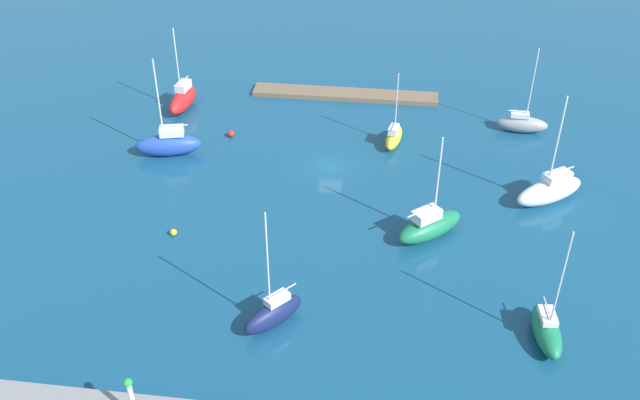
{
  "coord_description": "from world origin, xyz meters",
  "views": [
    {
      "loc": [
        -7.0,
        63.24,
        38.95
      ],
      "look_at": [
        0.0,
        8.64,
        1.5
      ],
      "focal_mm": 38.82,
      "sensor_mm": 36.0,
      "label": 1
    }
  ],
  "objects_px": {
    "mooring_buoy_yellow": "(173,232)",
    "sailboat_white_lone_north": "(550,190)",
    "sailboat_blue_west_end": "(168,144)",
    "mooring_buoy_red": "(231,134)",
    "pier_dock": "(345,94)",
    "harbor_beacon": "(131,396)",
    "sailboat_green_near_pier": "(547,330)",
    "sailboat_red_along_channel": "(183,99)",
    "sailboat_navy_outer_mooring": "(274,313)",
    "sailboat_yellow_by_breakwater": "(394,137)",
    "sailboat_green_far_south": "(430,226)",
    "sailboat_gray_mid_basin": "(522,124)"
  },
  "relations": [
    {
      "from": "mooring_buoy_yellow",
      "to": "sailboat_white_lone_north",
      "type": "bearing_deg",
      "value": -163.91
    },
    {
      "from": "sailboat_blue_west_end",
      "to": "mooring_buoy_red",
      "type": "xyz_separation_m",
      "value": [
        -5.78,
        -4.88,
        -1.0
      ]
    },
    {
      "from": "pier_dock",
      "to": "sailboat_blue_west_end",
      "type": "bearing_deg",
      "value": 43.96
    },
    {
      "from": "harbor_beacon",
      "to": "sailboat_green_near_pier",
      "type": "height_order",
      "value": "sailboat_green_near_pier"
    },
    {
      "from": "sailboat_blue_west_end",
      "to": "mooring_buoy_red",
      "type": "relative_size",
      "value": 14.21
    },
    {
      "from": "sailboat_red_along_channel",
      "to": "mooring_buoy_yellow",
      "type": "height_order",
      "value": "sailboat_red_along_channel"
    },
    {
      "from": "pier_dock",
      "to": "harbor_beacon",
      "type": "xyz_separation_m",
      "value": [
        8.86,
        52.66,
        2.93
      ]
    },
    {
      "from": "sailboat_white_lone_north",
      "to": "sailboat_blue_west_end",
      "type": "height_order",
      "value": "sailboat_white_lone_north"
    },
    {
      "from": "sailboat_green_near_pier",
      "to": "sailboat_blue_west_end",
      "type": "xyz_separation_m",
      "value": [
        37.3,
        -23.54,
        0.39
      ]
    },
    {
      "from": "sailboat_red_along_channel",
      "to": "mooring_buoy_red",
      "type": "relative_size",
      "value": 13.22
    },
    {
      "from": "sailboat_red_along_channel",
      "to": "sailboat_navy_outer_mooring",
      "type": "height_order",
      "value": "sailboat_navy_outer_mooring"
    },
    {
      "from": "sailboat_white_lone_north",
      "to": "harbor_beacon",
      "type": "bearing_deg",
      "value": 10.99
    },
    {
      "from": "pier_dock",
      "to": "sailboat_blue_west_end",
      "type": "relative_size",
      "value": 2.09
    },
    {
      "from": "sailboat_white_lone_north",
      "to": "mooring_buoy_red",
      "type": "relative_size",
      "value": 14.57
    },
    {
      "from": "sailboat_red_along_channel",
      "to": "mooring_buoy_red",
      "type": "bearing_deg",
      "value": 57.37
    },
    {
      "from": "pier_dock",
      "to": "sailboat_yellow_by_breakwater",
      "type": "bearing_deg",
      "value": 119.55
    },
    {
      "from": "sailboat_green_far_south",
      "to": "sailboat_red_along_channel",
      "type": "bearing_deg",
      "value": 102.07
    },
    {
      "from": "harbor_beacon",
      "to": "sailboat_gray_mid_basin",
      "type": "xyz_separation_m",
      "value": [
        -30.24,
        -45.87,
        -2.16
      ]
    },
    {
      "from": "sailboat_gray_mid_basin",
      "to": "sailboat_navy_outer_mooring",
      "type": "distance_m",
      "value": 41.85
    },
    {
      "from": "sailboat_red_along_channel",
      "to": "sailboat_yellow_by_breakwater",
      "type": "bearing_deg",
      "value": 84.97
    },
    {
      "from": "sailboat_red_along_channel",
      "to": "sailboat_green_far_south",
      "type": "relative_size",
      "value": 1.01
    },
    {
      "from": "sailboat_blue_west_end",
      "to": "sailboat_gray_mid_basin",
      "type": "bearing_deg",
      "value": -178.87
    },
    {
      "from": "mooring_buoy_yellow",
      "to": "harbor_beacon",
      "type": "bearing_deg",
      "value": 100.97
    },
    {
      "from": "sailboat_yellow_by_breakwater",
      "to": "sailboat_green_far_south",
      "type": "height_order",
      "value": "sailboat_green_far_south"
    },
    {
      "from": "harbor_beacon",
      "to": "sailboat_green_near_pier",
      "type": "distance_m",
      "value": 30.81
    },
    {
      "from": "harbor_beacon",
      "to": "sailboat_gray_mid_basin",
      "type": "height_order",
      "value": "sailboat_gray_mid_basin"
    },
    {
      "from": "harbor_beacon",
      "to": "mooring_buoy_yellow",
      "type": "relative_size",
      "value": 5.82
    },
    {
      "from": "sailboat_yellow_by_breakwater",
      "to": "sailboat_gray_mid_basin",
      "type": "bearing_deg",
      "value": -61.32
    },
    {
      "from": "sailboat_blue_west_end",
      "to": "sailboat_green_far_south",
      "type": "height_order",
      "value": "sailboat_blue_west_end"
    },
    {
      "from": "sailboat_navy_outer_mooring",
      "to": "mooring_buoy_red",
      "type": "relative_size",
      "value": 13.79
    },
    {
      "from": "pier_dock",
      "to": "sailboat_blue_west_end",
      "type": "xyz_separation_m",
      "value": [
        17.84,
        17.2,
        1.11
      ]
    },
    {
      "from": "sailboat_yellow_by_breakwater",
      "to": "sailboat_navy_outer_mooring",
      "type": "xyz_separation_m",
      "value": [
        8.22,
        30.04,
        0.19
      ]
    },
    {
      "from": "sailboat_yellow_by_breakwater",
      "to": "mooring_buoy_red",
      "type": "bearing_deg",
      "value": 101.8
    },
    {
      "from": "pier_dock",
      "to": "sailboat_white_lone_north",
      "type": "distance_m",
      "value": 30.9
    },
    {
      "from": "sailboat_yellow_by_breakwater",
      "to": "harbor_beacon",
      "type": "bearing_deg",
      "value": 169.27
    },
    {
      "from": "mooring_buoy_yellow",
      "to": "sailboat_green_far_south",
      "type": "bearing_deg",
      "value": -173.24
    },
    {
      "from": "sailboat_blue_west_end",
      "to": "sailboat_green_far_south",
      "type": "xyz_separation_m",
      "value": [
        -28.43,
        11.46,
        -0.13
      ]
    },
    {
      "from": "sailboat_red_along_channel",
      "to": "sailboat_yellow_by_breakwater",
      "type": "xyz_separation_m",
      "value": [
        -26.17,
        5.62,
        -0.36
      ]
    },
    {
      "from": "harbor_beacon",
      "to": "sailboat_green_far_south",
      "type": "xyz_separation_m",
      "value": [
        -19.45,
        -23.99,
        -1.95
      ]
    },
    {
      "from": "sailboat_white_lone_north",
      "to": "mooring_buoy_red",
      "type": "height_order",
      "value": "sailboat_white_lone_north"
    },
    {
      "from": "harbor_beacon",
      "to": "sailboat_navy_outer_mooring",
      "type": "distance_m",
      "value": 13.25
    },
    {
      "from": "sailboat_green_near_pier",
      "to": "sailboat_white_lone_north",
      "type": "height_order",
      "value": "sailboat_white_lone_north"
    },
    {
      "from": "harbor_beacon",
      "to": "sailboat_navy_outer_mooring",
      "type": "bearing_deg",
      "value": -123.89
    },
    {
      "from": "sailboat_blue_west_end",
      "to": "harbor_beacon",
      "type": "bearing_deg",
      "value": 90.45
    },
    {
      "from": "harbor_beacon",
      "to": "mooring_buoy_yellow",
      "type": "height_order",
      "value": "harbor_beacon"
    },
    {
      "from": "pier_dock",
      "to": "sailboat_blue_west_end",
      "type": "distance_m",
      "value": 24.81
    },
    {
      "from": "pier_dock",
      "to": "mooring_buoy_yellow",
      "type": "height_order",
      "value": "mooring_buoy_yellow"
    },
    {
      "from": "sailboat_red_along_channel",
      "to": "sailboat_green_far_south",
      "type": "height_order",
      "value": "sailboat_red_along_channel"
    },
    {
      "from": "sailboat_green_near_pier",
      "to": "mooring_buoy_yellow",
      "type": "xyz_separation_m",
      "value": [
        32.44,
        -9.29,
        -0.69
      ]
    },
    {
      "from": "sailboat_white_lone_north",
      "to": "mooring_buoy_red",
      "type": "distance_m",
      "value": 35.62
    }
  ]
}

